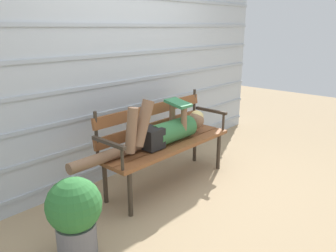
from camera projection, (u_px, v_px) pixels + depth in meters
ground_plane at (179, 188)px, 3.44m from camera, size 12.00×12.00×0.00m
house_siding at (125, 67)px, 3.60m from camera, size 4.99×0.08×2.38m
park_bench at (163, 137)px, 3.44m from camera, size 1.57×0.47×0.90m
reclining_person at (164, 131)px, 3.32m from camera, size 1.68×0.25×0.53m
potted_plant at (75, 214)px, 2.33m from camera, size 0.40×0.40×0.61m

